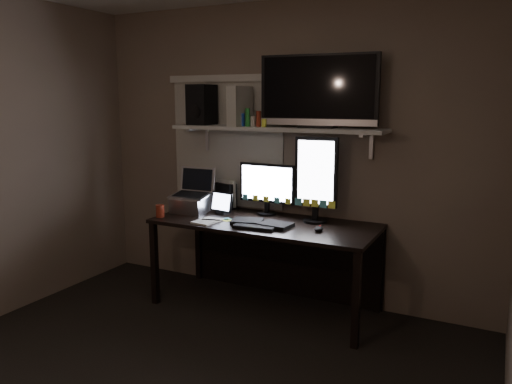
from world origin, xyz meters
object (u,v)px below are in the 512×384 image
Objects in this scene: monitor_landscape at (267,189)px; desk at (271,239)px; keyboard at (261,223)px; game_console at (240,106)px; cup at (160,211)px; laptop at (190,191)px; mouse at (319,229)px; speaker at (202,105)px; tablet at (222,203)px; tv at (318,91)px; monitor_portrait at (316,179)px.

desk is at bearing -50.23° from monitor_landscape.
game_console reaches higher than keyboard.
cup is at bearing -137.74° from game_console.
monitor_landscape is 1.35× the size of laptop.
mouse is 1.53m from speaker.
desk is 0.30m from keyboard.
laptop is at bearing -157.91° from tablet.
monitor_landscape is 0.54× the size of tv.
monitor_portrait is at bearing 19.32° from cup.
game_console is (-0.67, -0.04, -0.12)m from tv.
monitor_portrait reaches higher than desk.
tv is at bearing 102.92° from monitor_portrait.
tv reaches higher than keyboard.
laptop is 0.32m from cup.
tablet is at bearing -153.93° from monitor_landscape.
monitor_landscape is at bearing 16.43° from laptop.
desk is 1.13m from game_console.
monitor_landscape reaches higher than cup.
mouse is 0.45× the size of tablet.
monitor_landscape is 0.92m from cup.
laptop is 1.38m from tv.
monitor_portrait reaches higher than tablet.
mouse is at bearing -1.05° from keyboard.
game_console reaches higher than cup.
tablet is 0.59× the size of laptop.
keyboard is at bearing 8.76° from cup.
desk is 4.77× the size of laptop.
laptop is (-0.28, -0.06, 0.09)m from tablet.
tablet is at bearing 153.43° from keyboard.
tv is 1.07m from speaker.
laptop is at bearing -172.85° from monitor_portrait.
laptop is 0.85m from game_console.
monitor_portrait is 2.01× the size of speaker.
keyboard is 0.89m from cup.
laptop is at bearing -172.94° from tv.
tv reaches higher than mouse.
game_console is (0.41, 0.15, 0.72)m from laptop.
monitor_landscape reaches higher than tablet.
tv is at bearing 39.56° from keyboard.
game_console is 0.39m from speaker.
laptop is (-0.63, -0.22, -0.03)m from monitor_landscape.
laptop is at bearing 63.67° from cup.
cup is (-1.22, -0.43, -0.30)m from monitor_portrait.
laptop is 3.64× the size of cup.
monitor_portrait is 6.70× the size of cup.
desk is 0.56m from mouse.
laptop is at bearing -95.30° from speaker.
monitor_portrait is at bearing 9.06° from desk.
tablet is 2.14× the size of cup.
monitor_portrait is 0.68m from tv.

